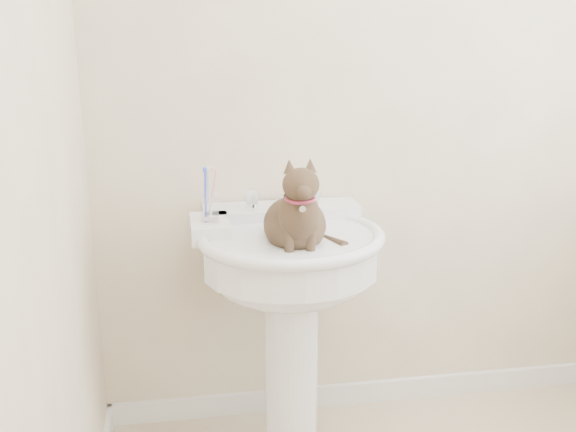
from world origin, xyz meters
name	(u,v)px	position (x,y,z in m)	size (l,w,h in m)	color
wall_back	(390,102)	(0.00, 1.10, 1.25)	(2.20, 0.00, 2.50)	beige
wall_left	(23,199)	(-1.10, 0.00, 1.25)	(0.00, 2.20, 2.50)	beige
baseboard_back	(378,391)	(0.00, 1.09, 0.04)	(2.20, 0.02, 0.09)	white
pedestal_sink	(290,276)	(-0.42, 0.81, 0.70)	(0.65, 0.64, 0.90)	white
faucet	(283,198)	(-0.42, 0.97, 0.94)	(0.28, 0.12, 0.14)	silver
soap_bar	(296,197)	(-0.35, 1.06, 0.91)	(0.09, 0.06, 0.03)	gold
toothbrush_cup	(210,208)	(-0.68, 0.87, 0.95)	(0.07, 0.07, 0.18)	silver
cat	(297,219)	(-0.41, 0.73, 0.94)	(0.23, 0.28, 0.41)	brown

